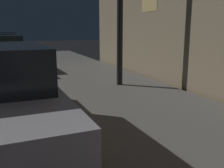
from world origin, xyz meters
name	(u,v)px	position (x,y,z in m)	size (l,w,h in m)	color
car_green	(0,55)	(2.85, 10.18, 0.70)	(2.21, 4.62, 1.43)	#19592D
car_white	(3,46)	(2.85, 15.74, 0.72)	(2.10, 4.46, 1.43)	silver
car_blue	(5,41)	(2.85, 22.61, 0.72)	(2.28, 4.52, 1.43)	navy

